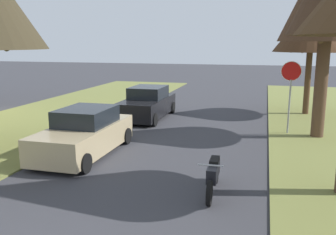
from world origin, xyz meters
TOP-DOWN VIEW (x-y plane):
  - stop_sign_far at (4.35, 12.45)m, footprint 0.81×0.37m
  - street_tree_right_far at (5.49, 17.14)m, footprint 3.76×3.76m
  - parked_sedan_tan at (-2.47, 7.74)m, footprint 1.97×4.41m
  - parked_sedan_black at (-2.31, 14.12)m, footprint 1.97×4.41m
  - parked_motorcycle at (2.20, 5.57)m, footprint 0.60×2.05m

SIDE VIEW (x-z plane):
  - parked_motorcycle at x=2.20m, z-range 0.00..0.97m
  - parked_sedan_tan at x=-2.47m, z-range -0.06..1.51m
  - parked_sedan_black at x=-2.31m, z-range -0.06..1.51m
  - stop_sign_far at x=4.35m, z-range 0.71..3.67m
  - street_tree_right_far at x=5.49m, z-range 1.64..7.37m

